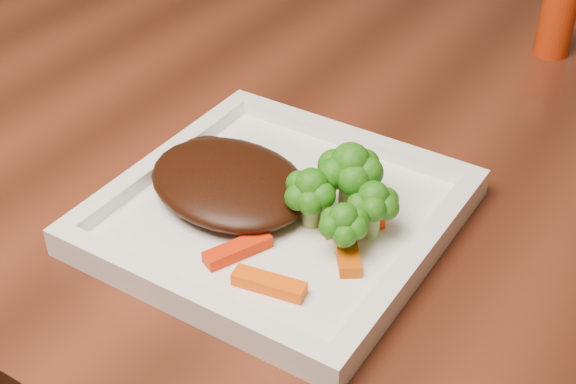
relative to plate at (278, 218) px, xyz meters
The scene contains 12 objects.
plate is the anchor object (origin of this frame).
steak 0.05m from the plate, behind, with size 0.15×0.12×0.03m, color black.
broccoli_0 0.07m from the plate, 34.26° to the left, with size 0.06×0.06×0.07m, color #165D0F, non-canonical shape.
broccoli_1 0.09m from the plate, 10.73° to the left, with size 0.05×0.05×0.06m, color #126711, non-canonical shape.
broccoli_2 0.08m from the plate, 13.82° to the right, with size 0.04×0.04×0.06m, color #205F0F, non-canonical shape.
broccoli_3 0.05m from the plate, ahead, with size 0.05×0.05×0.06m, color #3E7713, non-canonical shape.
carrot_0 0.10m from the plate, 61.13° to the right, with size 0.06×0.02×0.01m, color #FB5204.
carrot_2 0.06m from the plate, 87.05° to the right, with size 0.06×0.02×0.01m, color red.
carrot_4 0.07m from the plate, 68.66° to the left, with size 0.06×0.02×0.01m, color #D36703.
carrot_5 0.08m from the plate, 11.28° to the right, with size 0.06×0.02×0.01m, color #CE4903.
carrot_6 0.07m from the plate, 11.50° to the left, with size 0.05×0.01×0.01m, color #F22E03.
spice_shaker 0.45m from the plate, 77.69° to the left, with size 0.04×0.04×0.09m, color #B02C09.
Camera 1 is at (0.33, -0.66, 1.18)m, focal length 50.00 mm.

